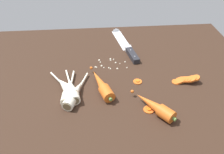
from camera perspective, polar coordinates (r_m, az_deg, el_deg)
The scene contains 12 objects.
ground_plane at distance 97.41cm, azimuth -0.10°, elevation -0.94°, with size 120.00×90.00×4.00cm, color #332116.
chefs_knife at distance 118.13cm, azimuth 2.85°, elevation 7.97°, with size 9.72×34.73×4.18cm.
whole_carrot at distance 88.94cm, azimuth -2.43°, elevation -1.89°, with size 9.17×20.50×4.20cm.
whole_carrot_second at distance 81.57cm, azimuth 10.19°, elevation -6.90°, with size 12.95×15.68×4.20cm.
parsnip_front at distance 87.79cm, azimuth -10.13°, elevation -3.25°, with size 5.03×19.85×4.00cm.
parsnip_mid_left at distance 86.15cm, azimuth -8.85°, elevation -4.00°, with size 9.02×20.23×4.00cm.
parsnip_mid_right at distance 89.75cm, azimuth -10.77°, elevation -2.31°, with size 11.91×16.49×4.00cm.
parsnip_back at distance 88.21cm, azimuth -9.46°, elevation -2.94°, with size 6.63×19.95×4.00cm.
carrot_slice_stack at distance 96.98cm, azimuth 16.91°, elevation -0.63°, with size 10.40×4.23×3.57cm.
carrot_slice_stray_near at distance 82.88cm, azimuth 8.70°, elevation -7.50°, with size 3.77×3.77×0.70cm.
carrot_slice_stray_mid at distance 93.98cm, azimuth 6.04°, elevation -0.99°, with size 3.39×3.39×0.70cm.
mince_crumbs at distance 103.50cm, azimuth -0.94°, elevation 3.23°, with size 13.83×8.46×0.89cm.
Camera 1 is at (-6.38, -76.57, 57.88)cm, focal length 38.85 mm.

